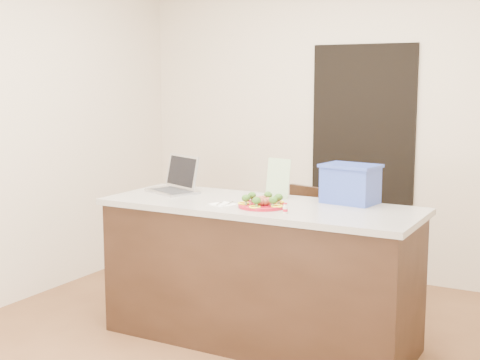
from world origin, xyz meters
The scene contains 16 objects.
ground centered at (0.00, 0.00, 0.00)m, with size 4.00×4.00×0.00m, color brown.
room_shell centered at (0.00, 0.00, 1.62)m, with size 4.00×4.00×4.00m.
doorway centered at (0.10, 1.98, 1.00)m, with size 0.90×0.02×2.00m, color black.
island centered at (0.00, 0.25, 0.46)m, with size 2.06×0.76×0.92m.
plate centered at (0.07, 0.14, 0.93)m, with size 0.30×0.30×0.02m.
meatballs centered at (0.07, 0.14, 0.96)m, with size 0.12×0.12×0.04m.
broccoli centered at (0.07, 0.14, 0.98)m, with size 0.24×0.26×0.04m.
pepper_rings centered at (0.07, 0.14, 0.94)m, with size 0.30×0.29×0.01m.
napkin centered at (-0.18, 0.10, 0.92)m, with size 0.14×0.14×0.01m, color white.
fork centered at (-0.20, 0.10, 0.93)m, with size 0.04×0.14×0.00m.
knife centered at (-0.15, 0.08, 0.93)m, with size 0.03×0.17×0.01m.
yogurt_bottle centered at (0.28, 0.03, 0.95)m, with size 0.03×0.03×0.06m.
laptop centered at (-0.73, 0.38, 0.99)m, with size 0.43×0.41×0.25m.
leaflet centered at (0.01, 0.50, 1.05)m, with size 0.18×0.00×0.26m, color silver.
blue_box centered at (0.50, 0.54, 1.05)m, with size 0.38×0.30×0.25m.
chair centered at (-0.03, 1.08, 0.51)m, with size 0.49×0.50×0.89m.
Camera 1 is at (1.91, -3.50, 1.71)m, focal length 50.00 mm.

